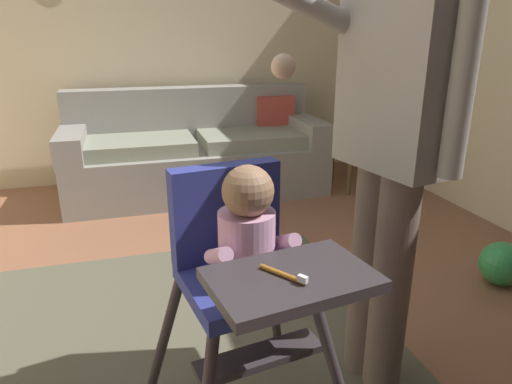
{
  "coord_description": "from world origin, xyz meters",
  "views": [
    {
      "loc": [
        -0.32,
        -1.9,
        1.3
      ],
      "look_at": [
        0.08,
        -0.49,
        0.79
      ],
      "focal_mm": 32.19,
      "sensor_mm": 36.0,
      "label": 1
    }
  ],
  "objects": [
    {
      "name": "sippy_cup",
      "position": [
        1.67,
        1.61,
        0.57
      ],
      "size": [
        0.07,
        0.07,
        0.1
      ],
      "primitive_type": "cylinder",
      "color": "#D13D33",
      "rests_on": "side_table"
    },
    {
      "name": "high_chair",
      "position": [
        -0.01,
        -0.69,
        0.66
      ],
      "size": [
        0.69,
        0.79,
        0.96
      ],
      "rotation": [
        0.0,
        0.0,
        -1.42
      ],
      "color": "#362F33",
      "rests_on": "ground"
    },
    {
      "name": "adult_standing",
      "position": [
        0.53,
        -0.58,
        0.95
      ],
      "size": [
        0.58,
        0.5,
        1.68
      ],
      "rotation": [
        0.0,
        0.0,
        -2.94
      ],
      "color": "#6F5F55",
      "rests_on": "ground"
    },
    {
      "name": "side_table",
      "position": [
        1.63,
        1.61,
        0.38
      ],
      "size": [
        0.4,
        0.4,
        0.52
      ],
      "color": "brown",
      "rests_on": "ground"
    },
    {
      "name": "ground",
      "position": [
        0.0,
        0.0,
        -0.05
      ],
      "size": [
        5.95,
        6.4,
        0.1
      ],
      "primitive_type": "cube",
      "color": "#8D5C42"
    },
    {
      "name": "toy_ball",
      "position": [
        1.58,
        -0.14,
        0.12
      ],
      "size": [
        0.24,
        0.24,
        0.24
      ],
      "primitive_type": "sphere",
      "color": "green",
      "rests_on": "ground"
    },
    {
      "name": "couch",
      "position": [
        0.25,
        1.91,
        0.33
      ],
      "size": [
        2.14,
        0.86,
        0.86
      ],
      "rotation": [
        0.0,
        0.0,
        -1.57
      ],
      "color": "gray",
      "rests_on": "ground"
    },
    {
      "name": "wall_far",
      "position": [
        0.0,
        2.43,
        1.29
      ],
      "size": [
        5.15,
        0.06,
        2.59
      ],
      "primitive_type": "cube",
      "color": "beige",
      "rests_on": "ground"
    }
  ]
}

